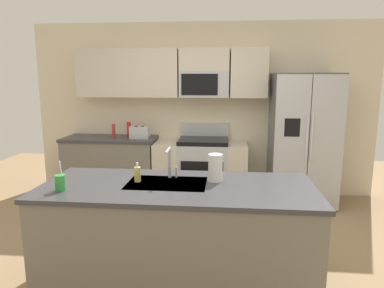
{
  "coord_description": "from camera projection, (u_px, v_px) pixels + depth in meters",
  "views": [
    {
      "loc": [
        0.37,
        -3.31,
        1.8
      ],
      "look_at": [
        -0.01,
        0.6,
        1.05
      ],
      "focal_mm": 33.09,
      "sensor_mm": 36.0,
      "label": 1
    }
  ],
  "objects": [
    {
      "name": "toaster",
      "position": [
        140.0,
        132.0,
        5.22
      ],
      "size": [
        0.28,
        0.16,
        0.18
      ],
      "color": "#B7BABF",
      "rests_on": "back_counter"
    },
    {
      "name": "paper_towel_roll",
      "position": [
        215.0,
        168.0,
        3.08
      ],
      "size": [
        0.12,
        0.12,
        0.24
      ],
      "primitive_type": "cylinder",
      "color": "white",
      "rests_on": "island_counter"
    },
    {
      "name": "sink_faucet",
      "position": [
        170.0,
        160.0,
        3.15
      ],
      "size": [
        0.08,
        0.21,
        0.28
      ],
      "color": "#B7BABF",
      "rests_on": "island_counter"
    },
    {
      "name": "refrigerator",
      "position": [
        303.0,
        140.0,
        4.99
      ],
      "size": [
        0.9,
        0.76,
        1.85
      ],
      "color": "#4C4F54",
      "rests_on": "ground"
    },
    {
      "name": "pepper_mill",
      "position": [
        114.0,
        131.0,
        5.31
      ],
      "size": [
        0.05,
        0.05,
        0.2
      ],
      "primitive_type": "cylinder",
      "color": "#B2332D",
      "rests_on": "back_counter"
    },
    {
      "name": "bottle_red",
      "position": [
        129.0,
        130.0,
        5.33
      ],
      "size": [
        0.06,
        0.06,
        0.23
      ],
      "primitive_type": "cylinder",
      "color": "red",
      "rests_on": "back_counter"
    },
    {
      "name": "soap_dispenser",
      "position": [
        137.0,
        174.0,
        3.07
      ],
      "size": [
        0.06,
        0.06,
        0.17
      ],
      "color": "#D8CC66",
      "rests_on": "island_counter"
    },
    {
      "name": "back_counter",
      "position": [
        111.0,
        166.0,
        5.42
      ],
      "size": [
        1.38,
        0.63,
        0.9
      ],
      "color": "slate",
      "rests_on": "ground"
    },
    {
      "name": "ground_plane",
      "position": [
        187.0,
        256.0,
        3.61
      ],
      "size": [
        9.0,
        9.0,
        0.0
      ],
      "primitive_type": "plane",
      "color": "#997A56",
      "rests_on": "ground"
    },
    {
      "name": "range_oven",
      "position": [
        201.0,
        169.0,
        5.29
      ],
      "size": [
        1.36,
        0.61,
        1.1
      ],
      "color": "#B7BABF",
      "rests_on": "ground"
    },
    {
      "name": "island_counter",
      "position": [
        178.0,
        234.0,
        3.07
      ],
      "size": [
        2.31,
        0.96,
        0.9
      ],
      "color": "slate",
      "rests_on": "ground"
    },
    {
      "name": "drink_cup_green",
      "position": [
        60.0,
        183.0,
        2.83
      ],
      "size": [
        0.08,
        0.08,
        0.25
      ],
      "color": "green",
      "rests_on": "island_counter"
    },
    {
      "name": "kitchen_wall_unit",
      "position": [
        193.0,
        98.0,
        5.39
      ],
      "size": [
        5.2,
        0.43,
        2.6
      ],
      "color": "beige",
      "rests_on": "ground"
    }
  ]
}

